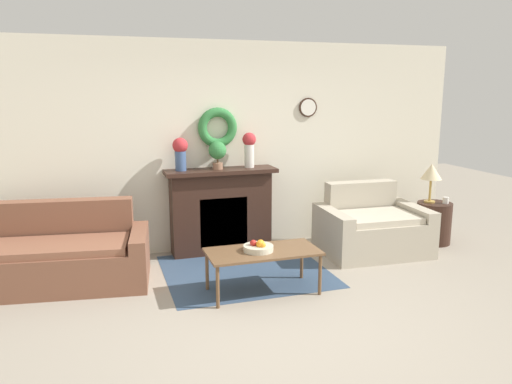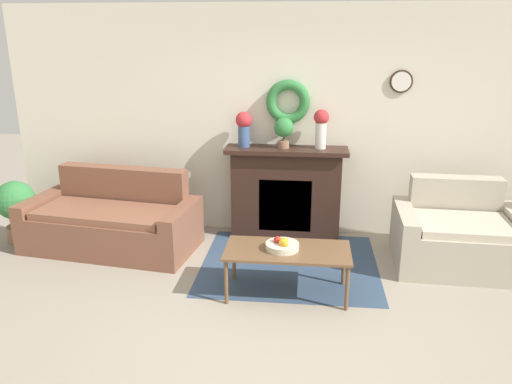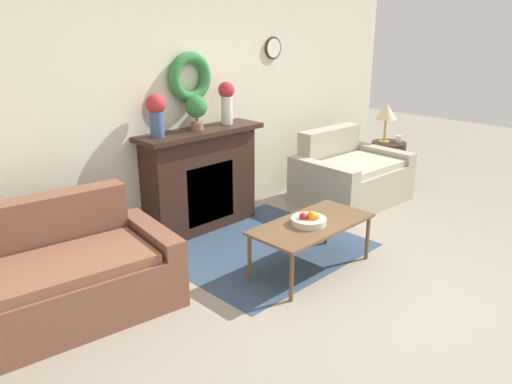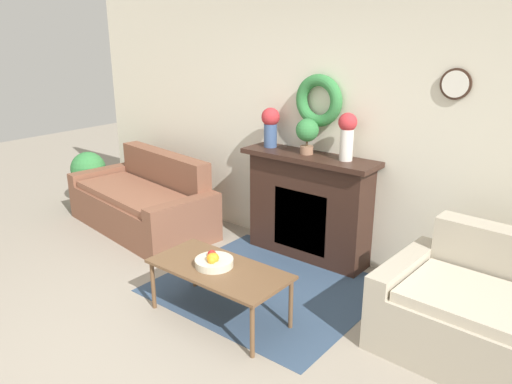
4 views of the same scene
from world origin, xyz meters
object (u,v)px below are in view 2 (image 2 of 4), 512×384
object	(u,v)px
fruit_bowl	(282,245)
potted_plant_on_mantel	(284,129)
loveseat_right	(459,237)
vase_on_mantel_right	(321,126)
coffee_table	(288,253)
potted_plant_floor_by_couch	(16,205)
couch_left	(113,222)
vase_on_mantel_left	(244,126)
fireplace	(286,192)

from	to	relation	value
fruit_bowl	potted_plant_on_mantel	xyz separation A→B (m)	(-0.08, 1.44, 0.82)
loveseat_right	vase_on_mantel_right	bearing A→B (deg)	159.91
loveseat_right	fruit_bowl	size ratio (longest dim) A/B	4.33
vase_on_mantel_right	potted_plant_on_mantel	xyz separation A→B (m)	(-0.42, -0.02, -0.04)
coffee_table	fruit_bowl	world-z (taller)	fruit_bowl
potted_plant_floor_by_couch	couch_left	bearing A→B (deg)	-2.39
fruit_bowl	loveseat_right	bearing A→B (deg)	24.89
fruit_bowl	potted_plant_on_mantel	distance (m)	1.66
vase_on_mantel_left	potted_plant_on_mantel	world-z (taller)	vase_on_mantel_left
coffee_table	potted_plant_floor_by_couch	bearing A→B (deg)	163.61
loveseat_right	potted_plant_floor_by_couch	size ratio (longest dim) A/B	1.84
fireplace	couch_left	bearing A→B (deg)	-164.30
vase_on_mantel_right	potted_plant_floor_by_couch	bearing A→B (deg)	-171.83
coffee_table	potted_plant_floor_by_couch	distance (m)	3.36
couch_left	loveseat_right	world-z (taller)	loveseat_right
vase_on_mantel_left	vase_on_mantel_right	distance (m)	0.89
couch_left	potted_plant_on_mantel	world-z (taller)	potted_plant_on_mantel
vase_on_mantel_right	fruit_bowl	bearing A→B (deg)	-103.41
fireplace	loveseat_right	world-z (taller)	fireplace
loveseat_right	vase_on_mantel_right	distance (m)	1.91
potted_plant_floor_by_couch	vase_on_mantel_left	bearing A→B (deg)	10.87
vase_on_mantel_left	potted_plant_floor_by_couch	xyz separation A→B (m)	(-2.63, -0.51, -0.89)
fireplace	potted_plant_on_mantel	size ratio (longest dim) A/B	4.03
loveseat_right	potted_plant_floor_by_couch	xyz separation A→B (m)	(-5.00, 0.11, 0.13)
couch_left	coffee_table	distance (m)	2.24
fireplace	potted_plant_floor_by_couch	bearing A→B (deg)	-170.94
loveseat_right	vase_on_mantel_right	world-z (taller)	vase_on_mantel_right
loveseat_right	potted_plant_floor_by_couch	bearing A→B (deg)	-178.73
couch_left	potted_plant_floor_by_couch	xyz separation A→B (m)	(-1.18, 0.05, 0.14)
couch_left	fruit_bowl	world-z (taller)	couch_left
fruit_bowl	fireplace	bearing A→B (deg)	91.57
vase_on_mantel_right	potted_plant_floor_by_couch	xyz separation A→B (m)	(-3.52, -0.51, -0.91)
vase_on_mantel_right	couch_left	bearing A→B (deg)	-166.67
coffee_table	fruit_bowl	xyz separation A→B (m)	(-0.05, -0.01, 0.08)
potted_plant_on_mantel	potted_plant_floor_by_couch	size ratio (longest dim) A/B	0.48
fruit_bowl	potted_plant_floor_by_couch	distance (m)	3.32
couch_left	vase_on_mantel_right	xyz separation A→B (m)	(2.34, 0.55, 1.05)
couch_left	coffee_table	size ratio (longest dim) A/B	1.74
fireplace	potted_plant_floor_by_couch	xyz separation A→B (m)	(-3.14, -0.50, -0.11)
potted_plant_on_mantel	potted_plant_floor_by_couch	world-z (taller)	potted_plant_on_mantel
vase_on_mantel_left	loveseat_right	bearing A→B (deg)	-14.56
fireplace	potted_plant_floor_by_couch	distance (m)	3.18
coffee_table	potted_plant_floor_by_couch	xyz separation A→B (m)	(-3.23, 0.95, 0.03)
couch_left	fruit_bowl	bearing A→B (deg)	-16.58
loveseat_right	potted_plant_on_mantel	world-z (taller)	potted_plant_on_mantel
loveseat_right	fruit_bowl	distance (m)	2.02
fireplace	vase_on_mantel_right	bearing A→B (deg)	0.81
coffee_table	loveseat_right	bearing A→B (deg)	25.34
fireplace	vase_on_mantel_left	xyz separation A→B (m)	(-0.50, 0.01, 0.78)
loveseat_right	potted_plant_on_mantel	distance (m)	2.23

